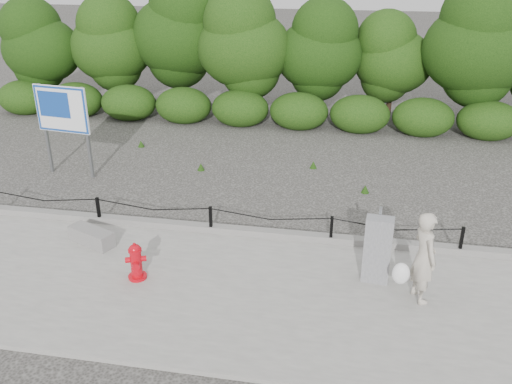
{
  "coord_description": "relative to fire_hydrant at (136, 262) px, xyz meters",
  "views": [
    {
      "loc": [
        2.72,
        -9.69,
        5.59
      ],
      "look_at": [
        0.92,
        0.2,
        1.0
      ],
      "focal_mm": 38.0,
      "sensor_mm": 36.0,
      "label": 1
    }
  ],
  "objects": [
    {
      "name": "chain_barrier",
      "position": [
        0.88,
        1.91,
        0.03
      ],
      "size": [
        10.06,
        0.06,
        0.6
      ],
      "color": "black",
      "rests_on": "sidewalk"
    },
    {
      "name": "curb",
      "position": [
        0.88,
        1.96,
        -0.27
      ],
      "size": [
        14.0,
        0.22,
        0.14
      ],
      "primitive_type": "cube",
      "color": "slate",
      "rests_on": "sidewalk"
    },
    {
      "name": "advertising_sign",
      "position": [
        -3.64,
        4.48,
        1.27
      ],
      "size": [
        1.5,
        0.3,
        2.4
      ],
      "rotation": [
        0.0,
        0.0,
        -0.13
      ],
      "color": "slate",
      "rests_on": "ground"
    },
    {
      "name": "pedestrian",
      "position": [
        4.94,
        0.27,
        0.45
      ],
      "size": [
        0.79,
        0.7,
        1.63
      ],
      "rotation": [
        0.0,
        0.0,
        1.96
      ],
      "color": "#BBB1A0",
      "rests_on": "sidewalk"
    },
    {
      "name": "concrete_block",
      "position": [
        -1.37,
        1.03,
        -0.18
      ],
      "size": [
        1.06,
        0.71,
        0.32
      ],
      "primitive_type": "cube",
      "rotation": [
        0.0,
        0.0,
        -0.4
      ],
      "color": "slate",
      "rests_on": "sidewalk"
    },
    {
      "name": "ground",
      "position": [
        0.88,
        1.91,
        -0.42
      ],
      "size": [
        90.0,
        90.0,
        0.0
      ],
      "primitive_type": "plane",
      "color": "#2D2B28",
      "rests_on": "ground"
    },
    {
      "name": "sidewalk",
      "position": [
        0.88,
        -0.09,
        -0.38
      ],
      "size": [
        14.0,
        4.0,
        0.08
      ],
      "primitive_type": "cube",
      "color": "gray",
      "rests_on": "ground"
    },
    {
      "name": "utility_cabinet",
      "position": [
        4.23,
        0.71,
        0.28
      ],
      "size": [
        0.5,
        0.36,
        1.38
      ],
      "rotation": [
        0.0,
        0.0,
        -0.08
      ],
      "color": "gray",
      "rests_on": "sidewalk"
    },
    {
      "name": "fire_hydrant",
      "position": [
        0.0,
        0.0,
        0.0
      ],
      "size": [
        0.43,
        0.43,
        0.72
      ],
      "rotation": [
        0.0,
        0.0,
        0.37
      ],
      "color": "red",
      "rests_on": "sidewalk"
    },
    {
      "name": "treeline",
      "position": [
        1.37,
        10.85,
        2.15
      ],
      "size": [
        20.32,
        3.83,
        4.76
      ],
      "color": "black",
      "rests_on": "ground"
    }
  ]
}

